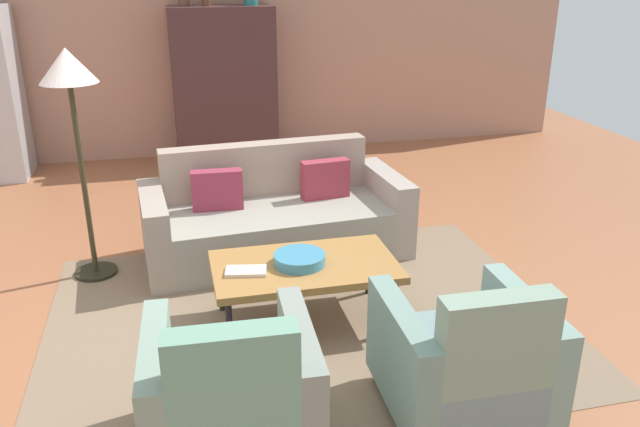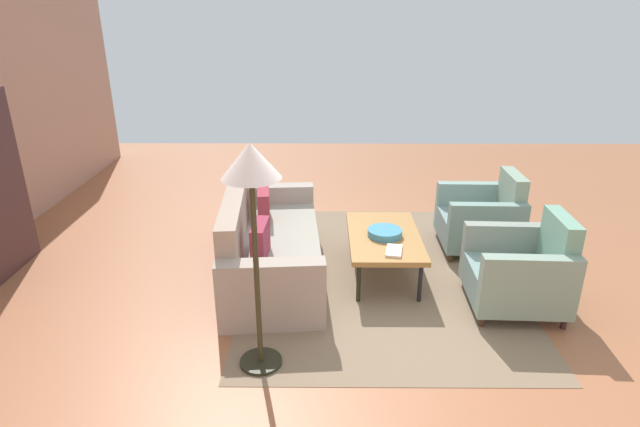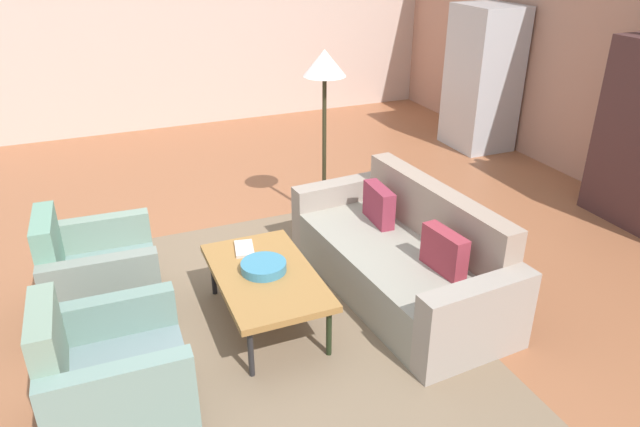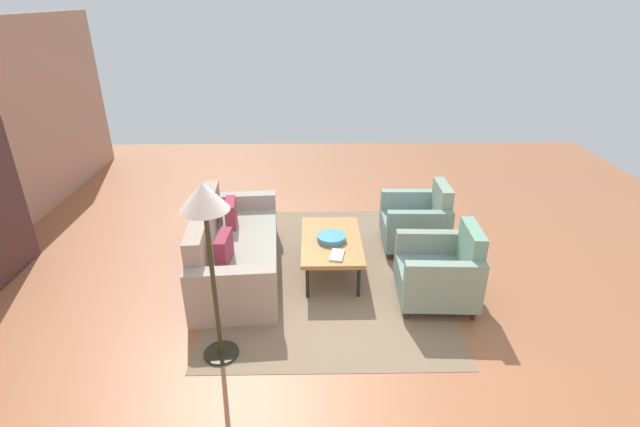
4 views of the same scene
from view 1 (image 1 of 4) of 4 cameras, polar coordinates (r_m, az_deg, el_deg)
name	(u,v)px [view 1 (image 1 of 4)]	position (r m, az deg, el deg)	size (l,w,h in m)	color
ground_plane	(240,323)	(4.40, -7.14, -9.67)	(11.60, 11.60, 0.00)	#9C5E3C
wall_back	(192,39)	(8.07, -11.33, 14.95)	(9.67, 0.12, 2.80)	tan
area_rug	(304,317)	(4.43, -1.46, -9.20)	(3.40, 2.60, 0.01)	#7C6750
couch	(274,218)	(5.31, -4.13, -0.42)	(2.16, 1.05, 0.86)	gray
coffee_table	(305,268)	(4.20, -1.36, -4.92)	(1.20, 0.70, 0.43)	black
armchair_left	(232,399)	(3.17, -7.82, -16.07)	(0.83, 0.83, 0.88)	#372516
armchair_right	(467,365)	(3.45, 12.98, -12.97)	(0.82, 0.82, 0.88)	#3A2815
fruit_bowl	(300,259)	(4.16, -1.83, -4.07)	(0.34, 0.34, 0.07)	teal
book_stack	(246,271)	(4.08, -6.61, -5.12)	(0.28, 0.19, 0.02)	beige
cabinet	(224,85)	(7.82, -8.51, 11.22)	(1.20, 0.51, 1.80)	#432828
floor_lamp	(70,88)	(4.87, -21.34, 10.36)	(0.40, 0.40, 1.72)	black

